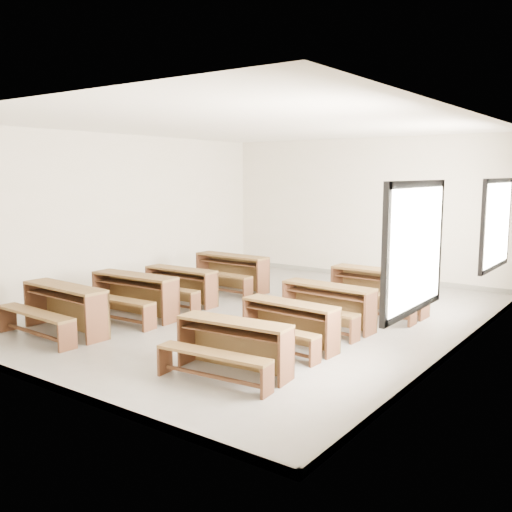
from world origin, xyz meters
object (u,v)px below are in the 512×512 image
Objects in this scene: desk_set_5 at (288,322)px; desk_set_3 at (230,270)px; desk_set_1 at (133,293)px; desk_set_7 at (378,288)px; desk_set_0 at (62,306)px; desk_set_6 at (326,303)px; desk_set_4 at (232,343)px; desk_set_2 at (179,283)px.

desk_set_3 is at bearing 142.03° from desk_set_5.
desk_set_1 is 4.19m from desk_set_7.
desk_set_0 is 1.07× the size of desk_set_6.
desk_set_6 is (-0.09, 2.50, 0.02)m from desk_set_4.
desk_set_7 reaches higher than desk_set_4.
desk_set_4 is at bearing -91.12° from desk_set_7.
desk_set_5 is at bearing 26.51° from desk_set_0.
desk_set_4 is at bearing -50.66° from desk_set_3.
desk_set_1 is at bearing 153.56° from desk_set_4.
desk_set_4 is (3.16, 0.13, -0.05)m from desk_set_0.
desk_set_3 is (-0.08, 2.74, 0.00)m from desk_set_1.
desk_set_7 is at bearing 82.29° from desk_set_4.
desk_set_3 is at bearing 123.15° from desk_set_4.
desk_set_7 is (0.15, 3.89, 0.06)m from desk_set_4.
desk_set_7 is (0.24, 1.39, 0.04)m from desk_set_6.
desk_set_4 is 3.89m from desk_set_7.
desk_set_1 is at bearing -87.59° from desk_set_3.
desk_set_0 is 3.16m from desk_set_4.
desk_set_0 is 1.01× the size of desk_set_3.
desk_set_5 is 0.85× the size of desk_set_7.
desk_set_4 is at bearing -39.02° from desk_set_2.
desk_set_7 is at bearing 88.58° from desk_set_5.
desk_set_1 is at bearing -138.34° from desk_set_7.
desk_set_2 is 1.03× the size of desk_set_5.
desk_set_0 is at bearing -128.43° from desk_set_7.
desk_set_1 is at bearing -88.60° from desk_set_2.
desk_set_2 is at bearing 90.06° from desk_set_1.
desk_set_3 reaches higher than desk_set_4.
desk_set_5 is 0.93× the size of desk_set_6.
desk_set_4 is (3.10, -2.36, -0.00)m from desk_set_2.
desk_set_3 is 4.06m from desk_set_5.
desk_set_1 is 1.10× the size of desk_set_4.
desk_set_1 reaches higher than desk_set_4.
desk_set_0 is 0.98× the size of desk_set_7.
desk_set_2 is at bearing -153.71° from desk_set_7.
desk_set_6 is (3.07, 2.62, -0.03)m from desk_set_0.
desk_set_6 is at bearing 95.57° from desk_set_5.
desk_set_0 is 3.44m from desk_set_5.
desk_set_0 is at bearing -93.12° from desk_set_2.
desk_set_4 is 1.28m from desk_set_5.
desk_set_1 is 3.23m from desk_set_6.
desk_set_7 is (0.17, 2.61, 0.07)m from desk_set_5.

